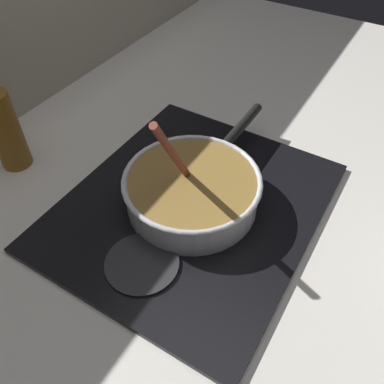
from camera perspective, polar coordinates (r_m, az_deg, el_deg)
ground at (r=0.75m, az=11.66°, el=-14.21°), size 2.40×1.60×0.04m
hob_plate at (r=0.83m, az=0.00°, el=-1.93°), size 0.56×0.48×0.01m
burner_ring at (r=0.83m, az=0.00°, el=-1.47°), size 0.19×0.19×0.01m
spare_burner at (r=0.74m, az=-7.09°, el=-9.99°), size 0.13×0.13×0.01m
cooking_pan at (r=0.80m, az=0.06°, el=0.35°), size 0.44×0.27×0.26m
sauce_bottle at (r=0.96m, az=-25.06°, el=8.32°), size 0.07×0.07×0.23m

